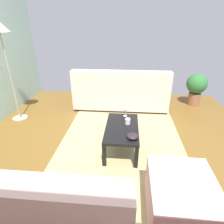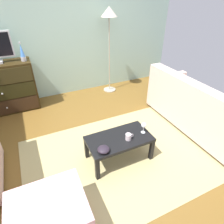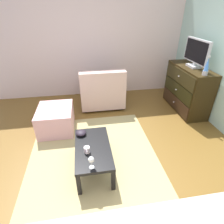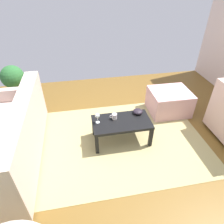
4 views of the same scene
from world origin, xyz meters
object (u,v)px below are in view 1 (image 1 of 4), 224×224
at_px(coffee_table, 122,130).
at_px(mug, 128,121).
at_px(bowl_decorative, 133,136).
at_px(couch_large, 121,93).
at_px(potted_plant, 196,86).
at_px(wine_glass, 125,109).
at_px(ottoman, 180,199).
at_px(standing_lamp, 1,37).

bearing_deg(coffee_table, mug, -39.62).
bearing_deg(mug, bowl_decorative, -169.99).
bearing_deg(coffee_table, couch_large, 3.21).
height_order(bowl_decorative, couch_large, couch_large).
xyz_separation_m(coffee_table, potted_plant, (1.81, -1.57, 0.12)).
distance_m(wine_glass, ottoman, 1.51).
bearing_deg(coffee_table, potted_plant, -41.00).
height_order(bowl_decorative, ottoman, bowl_decorative).
bearing_deg(mug, standing_lamp, 71.71).
height_order(coffee_table, ottoman, ottoman).
relative_size(coffee_table, mug, 7.54).
height_order(wine_glass, bowl_decorative, wine_glass).
relative_size(mug, bowl_decorative, 0.76).
relative_size(bowl_decorative, standing_lamp, 0.09).
bearing_deg(wine_glass, couch_large, 5.92).
xyz_separation_m(coffee_table, mug, (0.09, -0.08, 0.09)).
xyz_separation_m(bowl_decorative, ottoman, (-0.74, -0.45, -0.19)).
xyz_separation_m(coffee_table, bowl_decorative, (-0.29, -0.15, 0.09)).
distance_m(bowl_decorative, potted_plant, 2.54).
bearing_deg(bowl_decorative, couch_large, 7.25).
height_order(coffee_table, mug, mug).
xyz_separation_m(ottoman, potted_plant, (2.84, -0.98, 0.22)).
height_order(couch_large, potted_plant, couch_large).
distance_m(bowl_decorative, ottoman, 0.89).
xyz_separation_m(couch_large, ottoman, (-2.57, -0.68, -0.12)).
bearing_deg(ottoman, coffee_table, 29.93).
height_order(wine_glass, standing_lamp, standing_lamp).
xyz_separation_m(coffee_table, standing_lamp, (0.79, 2.04, 1.19)).
distance_m(couch_large, standing_lamp, 2.39).
distance_m(couch_large, potted_plant, 1.68).
bearing_deg(potted_plant, mug, 138.92).
height_order(ottoman, standing_lamp, standing_lamp).
height_order(coffee_table, wine_glass, wine_glass).
height_order(bowl_decorative, potted_plant, potted_plant).
bearing_deg(standing_lamp, couch_large, -69.09).
distance_m(wine_glass, bowl_decorative, 0.65).
height_order(coffee_table, bowl_decorative, bowl_decorative).
bearing_deg(potted_plant, couch_large, 99.21).
relative_size(wine_glass, mug, 1.38).
bearing_deg(standing_lamp, ottoman, -124.76).
bearing_deg(couch_large, wine_glass, -174.08).
relative_size(ottoman, potted_plant, 0.97).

